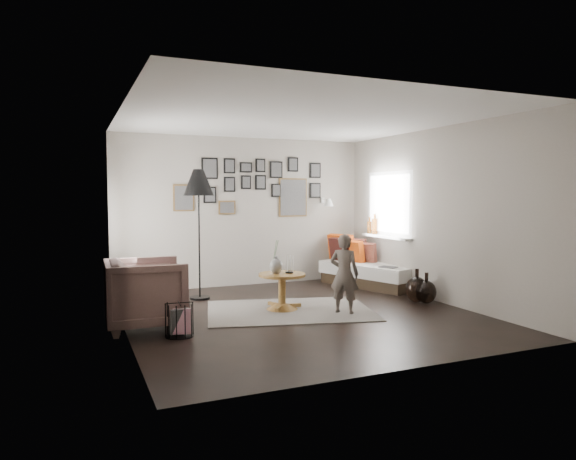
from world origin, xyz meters
name	(u,v)px	position (x,y,z in m)	size (l,w,h in m)	color
ground	(299,314)	(0.00, 0.00, 0.00)	(4.80, 4.80, 0.00)	black
wall_back	(243,212)	(0.00, 2.40, 1.30)	(4.50, 4.50, 0.00)	#A29A8D
wall_front	(409,229)	(0.00, -2.40, 1.30)	(4.50, 4.50, 0.00)	#A29A8D
wall_left	(123,221)	(-2.25, 0.00, 1.30)	(4.80, 4.80, 0.00)	#A29A8D
wall_right	(436,215)	(2.25, 0.00, 1.30)	(4.80, 4.80, 0.00)	#A29A8D
ceiling	(299,119)	(0.00, 0.00, 2.60)	(4.80, 4.80, 0.00)	white
door_left	(116,235)	(-2.23, 1.20, 1.05)	(0.00, 2.14, 2.14)	white
window_right	(381,233)	(2.18, 1.34, 0.93)	(0.15, 1.32, 1.30)	white
gallery_wall	(259,187)	(0.29, 2.38, 1.74)	(2.74, 0.03, 1.08)	brown
wall_sconce	(328,202)	(1.55, 2.13, 1.46)	(0.18, 0.36, 0.16)	white
rug	(290,310)	(-0.05, 0.20, 0.01)	(2.23, 1.56, 0.01)	#B6ADA0
pedestal_table	(282,293)	(-0.12, 0.30, 0.24)	(0.65, 0.65, 0.51)	brown
vase	(276,263)	(-0.20, 0.32, 0.66)	(0.19, 0.19, 0.47)	black
candles	(289,265)	(-0.01, 0.30, 0.63)	(0.11, 0.11, 0.24)	black
daybed	(368,270)	(2.00, 1.49, 0.27)	(1.31, 1.93, 0.87)	black
magazine_on_daybed	(388,267)	(2.00, 0.86, 0.41)	(0.20, 0.27, 0.01)	black
armchair	(146,293)	(-2.00, 0.06, 0.42)	(0.90, 0.92, 0.84)	brown
armchair_cushion	(148,288)	(-1.97, 0.11, 0.48)	(0.38, 0.38, 0.10)	silver
floor_lamp	(199,187)	(-1.00, 1.50, 1.71)	(0.46, 0.46, 1.99)	black
magazine_basket	(180,320)	(-1.70, -0.47, 0.19)	(0.33, 0.33, 0.38)	black
demijohn_large	(417,289)	(1.92, -0.01, 0.19)	(0.34, 0.34, 0.50)	black
demijohn_small	(426,292)	(2.00, -0.13, 0.17)	(0.30, 0.30, 0.46)	black
child	(344,274)	(0.56, -0.23, 0.54)	(0.39, 0.26, 1.08)	#544942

